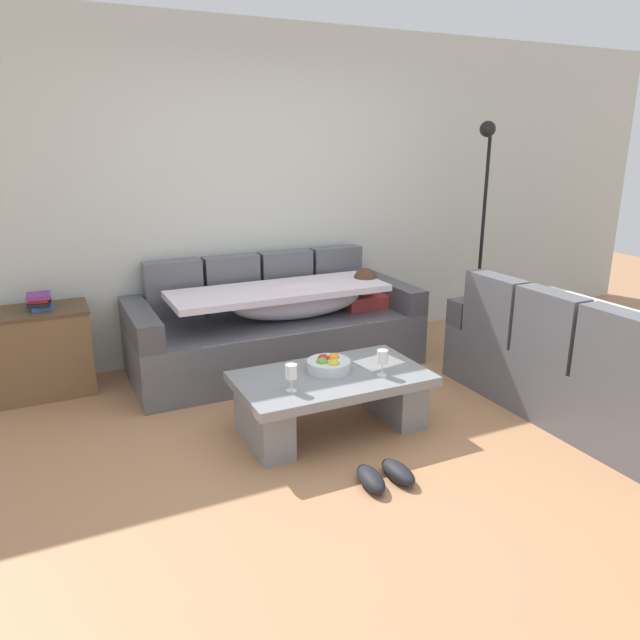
{
  "coord_description": "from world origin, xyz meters",
  "views": [
    {
      "loc": [
        -1.63,
        -2.66,
        1.79
      ],
      "look_at": [
        0.13,
        1.01,
        0.55
      ],
      "focal_mm": 33.27,
      "sensor_mm": 36.0,
      "label": 1
    }
  ],
  "objects": [
    {
      "name": "ground_plane",
      "position": [
        0.0,
        0.0,
        0.0
      ],
      "size": [
        14.0,
        14.0,
        0.0
      ],
      "primitive_type": "plane",
      "color": "#AF7B53"
    },
    {
      "name": "back_wall",
      "position": [
        0.0,
        2.15,
        1.35
      ],
      "size": [
        9.0,
        0.1,
        2.7
      ],
      "primitive_type": "cube",
      "color": "beige",
      "rests_on": "ground_plane"
    },
    {
      "name": "couch_along_wall",
      "position": [
        0.05,
        1.62,
        0.33
      ],
      "size": [
        2.29,
        0.92,
        0.88
      ],
      "color": "#57585F",
      "rests_on": "ground_plane"
    },
    {
      "name": "couch_near_window",
      "position": [
        1.59,
        -0.06,
        0.34
      ],
      "size": [
        0.92,
        1.89,
        0.88
      ],
      "rotation": [
        0.0,
        0.0,
        1.57
      ],
      "color": "#57585F",
      "rests_on": "ground_plane"
    },
    {
      "name": "coffee_table",
      "position": [
        -0.07,
        0.43,
        0.24
      ],
      "size": [
        1.2,
        0.68,
        0.38
      ],
      "color": "gray",
      "rests_on": "ground_plane"
    },
    {
      "name": "fruit_bowl",
      "position": [
        -0.06,
        0.49,
        0.42
      ],
      "size": [
        0.28,
        0.28,
        0.1
      ],
      "color": "silver",
      "rests_on": "coffee_table"
    },
    {
      "name": "wine_glass_near_left",
      "position": [
        -0.4,
        0.3,
        0.5
      ],
      "size": [
        0.07,
        0.07,
        0.17
      ],
      "color": "silver",
      "rests_on": "coffee_table"
    },
    {
      "name": "wine_glass_near_right",
      "position": [
        0.2,
        0.28,
        0.5
      ],
      "size": [
        0.07,
        0.07,
        0.17
      ],
      "color": "silver",
      "rests_on": "coffee_table"
    },
    {
      "name": "open_magazine",
      "position": [
        0.29,
        0.47,
        0.39
      ],
      "size": [
        0.31,
        0.25,
        0.01
      ],
      "primitive_type": "cube",
      "rotation": [
        0.0,
        0.0,
        0.16
      ],
      "color": "white",
      "rests_on": "coffee_table"
    },
    {
      "name": "side_cabinet",
      "position": [
        -1.72,
        1.85,
        0.32
      ],
      "size": [
        0.72,
        0.44,
        0.64
      ],
      "color": "brown",
      "rests_on": "ground_plane"
    },
    {
      "name": "book_stack_on_cabinet",
      "position": [
        -1.68,
        1.85,
        0.7
      ],
      "size": [
        0.17,
        0.23,
        0.11
      ],
      "color": "#2D569E",
      "rests_on": "side_cabinet"
    },
    {
      "name": "floor_lamp",
      "position": [
        2.09,
        1.65,
        1.12
      ],
      "size": [
        0.33,
        0.31,
        1.95
      ],
      "color": "black",
      "rests_on": "ground_plane"
    },
    {
      "name": "pair_of_shoes",
      "position": [
        -0.09,
        -0.26,
        0.04
      ],
      "size": [
        0.31,
        0.28,
        0.09
      ],
      "color": "black",
      "rests_on": "ground_plane"
    }
  ]
}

